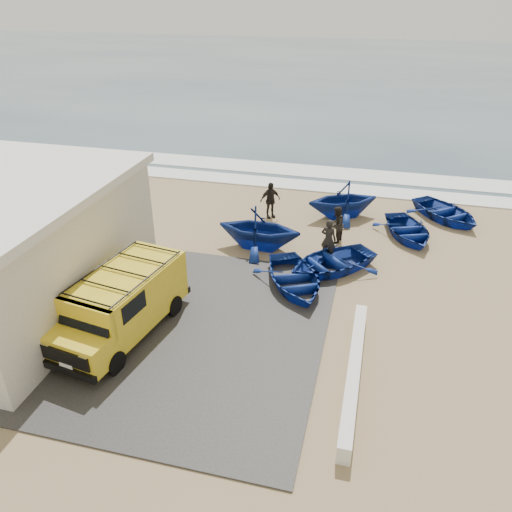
# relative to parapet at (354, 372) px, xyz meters

# --- Properties ---
(ground) EXTENTS (160.00, 160.00, 0.00)m
(ground) POSITION_rel_parapet_xyz_m (-5.00, 3.00, -0.28)
(ground) COLOR #987F58
(slab) EXTENTS (12.00, 10.00, 0.05)m
(slab) POSITION_rel_parapet_xyz_m (-7.00, 1.00, -0.25)
(slab) COLOR #393634
(slab) RESTS_ON ground
(ocean) EXTENTS (180.00, 88.00, 0.01)m
(ocean) POSITION_rel_parapet_xyz_m (-5.00, 59.00, -0.27)
(ocean) COLOR #385166
(ocean) RESTS_ON ground
(surf_line) EXTENTS (180.00, 1.60, 0.06)m
(surf_line) POSITION_rel_parapet_xyz_m (-5.00, 15.00, -0.25)
(surf_line) COLOR white
(surf_line) RESTS_ON ground
(surf_wash) EXTENTS (180.00, 2.20, 0.04)m
(surf_wash) POSITION_rel_parapet_xyz_m (-5.00, 17.50, -0.26)
(surf_wash) COLOR white
(surf_wash) RESTS_ON ground
(parapet) EXTENTS (0.35, 6.00, 0.55)m
(parapet) POSITION_rel_parapet_xyz_m (0.00, 0.00, 0.00)
(parapet) COLOR silver
(parapet) RESTS_ON ground
(van) EXTENTS (2.74, 5.24, 2.14)m
(van) POSITION_rel_parapet_xyz_m (-7.26, 0.45, 0.88)
(van) COLOR yellow
(van) RESTS_ON ground
(boat_near_left) EXTENTS (4.01, 4.49, 0.77)m
(boat_near_left) POSITION_rel_parapet_xyz_m (-2.52, 4.40, 0.11)
(boat_near_left) COLOR navy
(boat_near_left) RESTS_ON ground
(boat_near_right) EXTENTS (4.57, 4.53, 0.78)m
(boat_near_right) POSITION_rel_parapet_xyz_m (-1.37, 6.00, 0.11)
(boat_near_right) COLOR navy
(boat_near_right) RESTS_ON ground
(boat_mid_left) EXTENTS (3.63, 3.17, 1.85)m
(boat_mid_left) POSITION_rel_parapet_xyz_m (-4.53, 7.15, 0.65)
(boat_mid_left) COLOR navy
(boat_mid_left) RESTS_ON ground
(boat_mid_right) EXTENTS (3.54, 4.10, 0.71)m
(boat_mid_right) POSITION_rel_parapet_xyz_m (1.58, 9.74, 0.08)
(boat_mid_right) COLOR navy
(boat_mid_right) RESTS_ON ground
(boat_far_left) EXTENTS (4.36, 4.16, 1.79)m
(boat_far_left) POSITION_rel_parapet_xyz_m (-1.46, 11.27, 0.62)
(boat_far_left) COLOR navy
(boat_far_left) RESTS_ON ground
(boat_far_right) EXTENTS (4.41, 4.54, 0.77)m
(boat_far_right) POSITION_rel_parapet_xyz_m (3.35, 12.16, 0.11)
(boat_far_right) COLOR navy
(boat_far_right) RESTS_ON ground
(fisherman_front) EXTENTS (0.72, 0.57, 1.74)m
(fisherman_front) POSITION_rel_parapet_xyz_m (-1.61, 6.93, 0.60)
(fisherman_front) COLOR black
(fisherman_front) RESTS_ON ground
(fisherman_middle) EXTENTS (0.80, 0.92, 1.64)m
(fisherman_middle) POSITION_rel_parapet_xyz_m (-1.46, 8.50, 0.54)
(fisherman_middle) COLOR black
(fisherman_middle) RESTS_ON ground
(fisherman_back) EXTENTS (1.07, 0.97, 1.76)m
(fisherman_back) POSITION_rel_parapet_xyz_m (-4.80, 10.37, 0.60)
(fisherman_back) COLOR black
(fisherman_back) RESTS_ON ground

